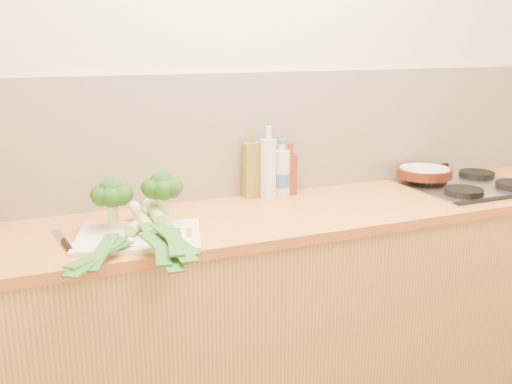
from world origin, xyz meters
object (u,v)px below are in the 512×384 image
Objects in this scene: chefs_knife at (65,243)px; skillet at (424,172)px; gas_hob at (471,185)px; chopping_board at (139,236)px.

chefs_knife is 1.68m from skillet.
chopping_board is at bearing -176.32° from gas_hob.
skillet is (1.67, 0.21, 0.05)m from chefs_knife.
skillet reaches higher than gas_hob.
gas_hob is 1.36× the size of chopping_board.
gas_hob reaches higher than chopping_board.
chopping_board is (-1.59, -0.10, -0.01)m from gas_hob.
gas_hob is at bearing -64.52° from skillet.
chefs_knife is (-0.24, 0.03, 0.00)m from chopping_board.
gas_hob is 1.84m from chefs_knife.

